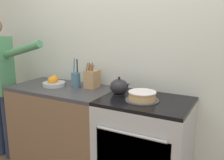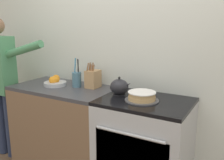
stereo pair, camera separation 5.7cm
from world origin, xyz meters
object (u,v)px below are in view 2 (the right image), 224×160
Objects in this scene: tea_kettle at (119,87)px; knife_block at (93,79)px; stove_range at (144,148)px; layer_cake at (142,97)px; person_baker at (1,76)px; utensil_crock at (77,79)px; fruit_bowl at (55,82)px.

knife_block is (-0.36, 0.09, 0.02)m from tea_kettle.
layer_cake is (-0.02, -0.03, 0.50)m from stove_range.
stove_range is 1.81m from person_baker.
tea_kettle is at bearing 4.79° from person_baker.
stove_range is 4.34× the size of tea_kettle.
utensil_crock is 0.18× the size of person_baker.
layer_cake is at bearing -120.48° from stove_range.
knife_block is (-0.64, 0.14, 0.56)m from stove_range.
layer_cake is at bearing -7.96° from utensil_crock.
person_baker is at bearing -175.01° from stove_range.
tea_kettle is 0.81× the size of knife_block.
layer_cake is 0.98× the size of utensil_crock.
person_baker is at bearing -172.42° from tea_kettle.
stove_range is 0.50m from layer_cake.
utensil_crock is 0.95m from person_baker.
knife_block is at bearing 168.14° from stove_range.
person_baker reaches higher than utensil_crock.
knife_block is at bearing 11.99° from person_baker.
person_baker reaches higher than layer_cake.
tea_kettle is 0.53m from utensil_crock.
layer_cake is 0.65m from knife_block.
knife_block is 0.43m from fruit_bowl.
stove_range is at bearing -5.43° from utensil_crock.
layer_cake is 1.03m from fruit_bowl.
tea_kettle reaches higher than fruit_bowl.
knife_block is 1.10× the size of fruit_bowl.
stove_range is at bearing -8.41° from tea_kettle.
layer_cake is at bearing 1.15° from person_baker.
stove_range is at bearing -0.22° from fruit_bowl.
person_baker reaches higher than tea_kettle.
knife_block is at bearing 165.52° from tea_kettle.
stove_range is at bearing -11.86° from knife_block.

